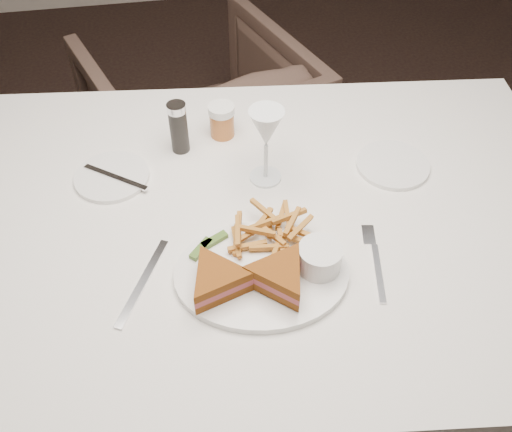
{
  "coord_description": "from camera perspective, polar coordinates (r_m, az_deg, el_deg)",
  "views": [
    {
      "loc": [
        -0.15,
        -0.82,
        1.59
      ],
      "look_at": [
        -0.02,
        -0.09,
        0.8
      ],
      "focal_mm": 40.0,
      "sensor_mm": 36.0,
      "label": 1
    }
  ],
  "objects": [
    {
      "name": "chair_far",
      "position": [
        2.07,
        -5.54,
        9.53
      ],
      "size": [
        0.85,
        0.83,
        0.69
      ],
      "primitive_type": "imported",
      "rotation": [
        0.0,
        0.0,
        3.49
      ],
      "color": "#47332B",
      "rests_on": "ground"
    },
    {
      "name": "ground",
      "position": [
        1.79,
        0.14,
        -15.62
      ],
      "size": [
        5.0,
        5.0,
        0.0
      ],
      "primitive_type": "plane",
      "color": "black",
      "rests_on": "ground"
    },
    {
      "name": "table_setting",
      "position": [
        1.09,
        0.18,
        -0.74
      ],
      "size": [
        0.77,
        0.65,
        0.18
      ],
      "color": "white",
      "rests_on": "table"
    },
    {
      "name": "table",
      "position": [
        1.45,
        -0.34,
        -10.18
      ],
      "size": [
        1.46,
        1.06,
        0.75
      ],
      "primitive_type": "cube",
      "rotation": [
        0.0,
        0.0,
        -0.12
      ],
      "color": "white",
      "rests_on": "ground"
    }
  ]
}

